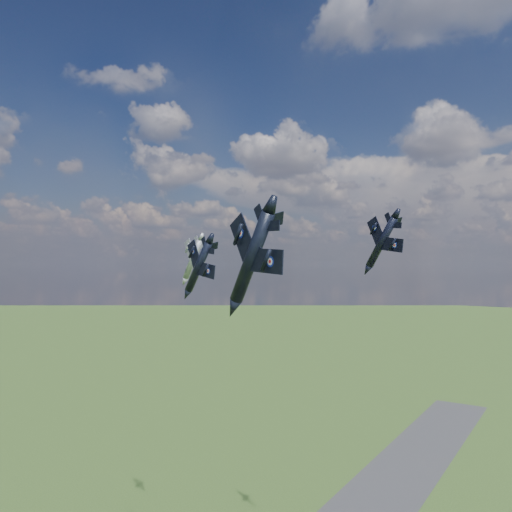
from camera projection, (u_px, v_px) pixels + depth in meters
The scene contains 4 objects.
jet_lead_navy at pixel (199, 267), 94.15m from camera, with size 11.13×15.52×3.21m, color black, non-canonical shape.
jet_right_navy at pixel (252, 257), 58.44m from camera, with size 11.86×16.54×3.42m, color black, non-canonical shape.
jet_high_navy at pixel (382, 242), 103.79m from camera, with size 11.86×16.53×3.42m, color black, non-canonical shape.
jet_left_silver at pixel (193, 259), 117.23m from camera, with size 10.71×14.93×3.09m, color #9698A0, non-canonical shape.
Camera 1 is at (60.22, -62.13, 81.79)m, focal length 35.00 mm.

